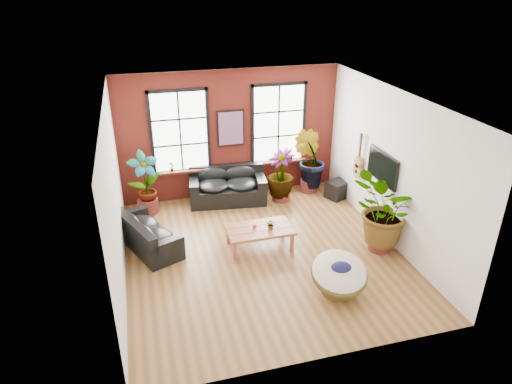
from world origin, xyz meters
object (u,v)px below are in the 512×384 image
sofa_left (146,235)px  coffee_table (260,230)px  sofa_back (227,186)px  papasan_chair (339,274)px

sofa_left → coffee_table: 2.58m
sofa_left → sofa_back: bearing=-73.4°
coffee_table → papasan_chair: bearing=-62.9°
sofa_back → coffee_table: 2.54m
sofa_back → sofa_left: (-2.29, -1.90, -0.08)m
sofa_back → coffee_table: sofa_back is taller
sofa_left → coffee_table: bearing=-127.3°
papasan_chair → sofa_back: bearing=112.9°
sofa_back → sofa_left: 2.98m
sofa_back → coffee_table: bearing=-78.1°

